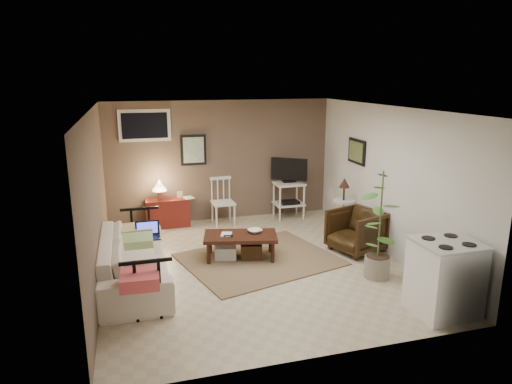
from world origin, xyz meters
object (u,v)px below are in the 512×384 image
object	(u,v)px
sofa	(134,252)
stove	(444,278)
spindle_chair	(223,203)
side_table	(344,199)
armchair	(356,229)
coffee_table	(240,245)
red_console	(167,210)
tv_stand	(289,187)
potted_plant	(380,221)

from	to	relation	value
sofa	stove	distance (m)	4.11
spindle_chair	side_table	size ratio (longest dim) A/B	0.88
spindle_chair	armchair	distance (m)	2.73
side_table	coffee_table	bearing A→B (deg)	-161.87
side_table	armchair	size ratio (longest dim) A/B	1.35
armchair	stove	size ratio (longest dim) A/B	0.82
red_console	tv_stand	distance (m)	2.49
sofa	stove	world-z (taller)	stove
sofa	spindle_chair	bearing A→B (deg)	-37.95
red_console	potted_plant	size ratio (longest dim) A/B	0.59
red_console	tv_stand	world-z (taller)	tv_stand
red_console	armchair	xyz separation A→B (m)	(2.91, -2.18, 0.06)
red_console	tv_stand	size ratio (longest dim) A/B	0.76
sofa	armchair	bearing A→B (deg)	-86.53
spindle_chair	stove	world-z (taller)	stove
spindle_chair	tv_stand	size ratio (longest dim) A/B	0.74
coffee_table	sofa	size ratio (longest dim) A/B	0.54
coffee_table	spindle_chair	world-z (taller)	spindle_chair
side_table	potted_plant	xyz separation A→B (m)	(-0.39, -1.91, 0.21)
coffee_table	spindle_chair	bearing A→B (deg)	86.73
spindle_chair	potted_plant	distance (m)	3.47
red_console	armchair	bearing A→B (deg)	-36.88
side_table	stove	distance (m)	3.06
armchair	potted_plant	size ratio (longest dim) A/B	0.48
red_console	side_table	distance (m)	3.38
armchair	side_table	bearing A→B (deg)	148.69
red_console	spindle_chair	world-z (taller)	red_console
sofa	side_table	world-z (taller)	side_table
tv_stand	stove	size ratio (longest dim) A/B	1.32
coffee_table	tv_stand	bearing A→B (deg)	51.31
red_console	stove	xyz separation A→B (m)	(2.96, -4.33, 0.14)
spindle_chair	potted_plant	size ratio (longest dim) A/B	0.58
spindle_chair	armchair	bearing A→B (deg)	-47.76
tv_stand	coffee_table	bearing A→B (deg)	-128.69
sofa	tv_stand	size ratio (longest dim) A/B	1.85
sofa	stove	xyz separation A→B (m)	(3.63, -1.93, 0.02)
red_console	tv_stand	bearing A→B (deg)	-2.79
sofa	red_console	bearing A→B (deg)	-15.59
coffee_table	side_table	size ratio (longest dim) A/B	1.19
tv_stand	potted_plant	xyz separation A→B (m)	(0.26, -3.07, 0.20)
potted_plant	spindle_chair	bearing A→B (deg)	118.58
armchair	stove	bearing A→B (deg)	-17.16
stove	coffee_table	bearing A→B (deg)	130.31
red_console	side_table	world-z (taller)	side_table
armchair	coffee_table	bearing A→B (deg)	-114.43
coffee_table	side_table	bearing A→B (deg)	18.13
tv_stand	potted_plant	bearing A→B (deg)	-85.15
sofa	red_console	world-z (taller)	red_console
armchair	potted_plant	distance (m)	1.13
tv_stand	side_table	distance (m)	1.33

